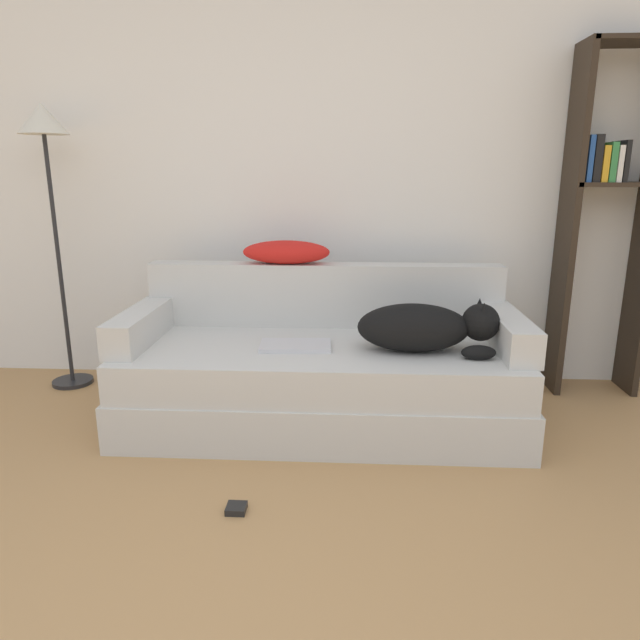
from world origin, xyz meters
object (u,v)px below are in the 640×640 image
couch (321,384)px  bookshelf (608,204)px  floor_lamp (46,155)px  power_adapter (236,508)px  laptop (296,345)px  dog (425,327)px  throw_pillow (286,252)px

couch → bookshelf: bearing=19.8°
floor_lamp → power_adapter: (1.28, -1.30, -1.34)m
couch → power_adapter: size_ratio=26.17×
laptop → floor_lamp: 1.79m
couch → dog: size_ratio=2.95×
bookshelf → floor_lamp: (-3.13, -0.10, 0.26)m
dog → laptop: size_ratio=1.87×
couch → power_adapter: (-0.28, -0.83, -0.20)m
couch → dog: dog is taller
laptop → bookshelf: bookshelf is taller
laptop → floor_lamp: size_ratio=0.22×
couch → floor_lamp: floor_lamp is taller
throw_pillow → power_adapter: (-0.07, -1.19, -0.83)m
throw_pillow → bookshelf: bearing=6.5°
bookshelf → power_adapter: (-1.85, -1.40, -1.08)m
power_adapter → bookshelf: bearing=37.1°
dog → throw_pillow: bearing=148.0°
couch → laptop: size_ratio=5.52×
couch → throw_pillow: 0.76m
floor_lamp → couch: bearing=-16.6°
laptop → floor_lamp: (-1.44, 0.53, 0.92)m
floor_lamp → power_adapter: 2.26m
throw_pillow → bookshelf: size_ratio=0.25×
bookshelf → throw_pillow: bearing=-173.5°
power_adapter → dog: bearing=43.4°
couch → laptop: (-0.12, -0.06, 0.23)m
throw_pillow → power_adapter: bearing=-93.3°
dog → bookshelf: bearing=31.6°
dog → power_adapter: size_ratio=8.89×
dog → couch: bearing=170.1°
laptop → power_adapter: size_ratio=4.74×
throw_pillow → bookshelf: (1.78, 0.20, 0.25)m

